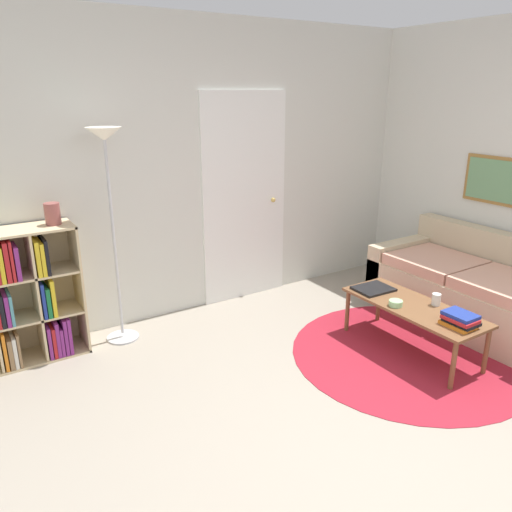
% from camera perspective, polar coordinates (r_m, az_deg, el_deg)
% --- Properties ---
extents(ground_plane, '(14.00, 14.00, 0.00)m').
position_cam_1_polar(ground_plane, '(3.13, 16.79, -21.94)').
color(ground_plane, gray).
extents(wall_back, '(7.71, 0.11, 2.60)m').
position_cam_1_polar(wall_back, '(4.56, -6.97, 9.47)').
color(wall_back, silver).
rests_on(wall_back, ground_plane).
extents(wall_right, '(0.08, 5.58, 2.60)m').
position_cam_1_polar(wall_right, '(5.15, 24.99, 9.07)').
color(wall_right, silver).
rests_on(wall_right, ground_plane).
extents(rug, '(1.84, 1.84, 0.01)m').
position_cam_1_polar(rug, '(4.20, 17.06, -10.61)').
color(rug, maroon).
rests_on(rug, ground_plane).
extents(bookshelf, '(0.96, 0.34, 1.04)m').
position_cam_1_polar(bookshelf, '(4.13, -26.45, -4.76)').
color(bookshelf, beige).
rests_on(bookshelf, ground_plane).
extents(floor_lamp, '(0.27, 0.27, 1.73)m').
position_cam_1_polar(floor_lamp, '(3.98, -16.62, 9.26)').
color(floor_lamp, '#B7B7BC').
rests_on(floor_lamp, ground_plane).
extents(couch, '(0.87, 1.75, 0.77)m').
position_cam_1_polar(couch, '(4.89, 23.89, -3.70)').
color(couch, '#CCB793').
rests_on(couch, ground_plane).
extents(coffee_table, '(0.46, 1.14, 0.39)m').
position_cam_1_polar(coffee_table, '(4.11, 17.53, -5.87)').
color(coffee_table, brown).
rests_on(coffee_table, ground_plane).
extents(laptop, '(0.32, 0.26, 0.02)m').
position_cam_1_polar(laptop, '(4.31, 13.27, -3.67)').
color(laptop, black).
rests_on(laptop, coffee_table).
extents(bowl, '(0.11, 0.11, 0.05)m').
position_cam_1_polar(bowl, '(4.03, 15.67, -5.22)').
color(bowl, '#9ED193').
rests_on(bowl, coffee_table).
extents(book_stack_on_table, '(0.18, 0.23, 0.10)m').
position_cam_1_polar(book_stack_on_table, '(3.84, 22.29, -6.78)').
color(book_stack_on_table, orange).
rests_on(book_stack_on_table, coffee_table).
extents(cup, '(0.07, 0.07, 0.09)m').
position_cam_1_polar(cup, '(4.14, 19.90, -4.69)').
color(cup, white).
rests_on(cup, coffee_table).
extents(vase_on_shelf, '(0.11, 0.11, 0.16)m').
position_cam_1_polar(vase_on_shelf, '(4.00, -22.24, 4.48)').
color(vase_on_shelf, '#934C47').
rests_on(vase_on_shelf, bookshelf).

